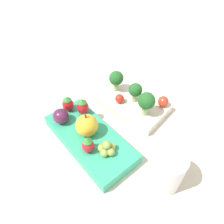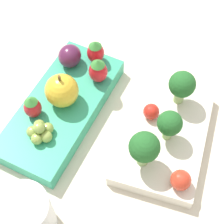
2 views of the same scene
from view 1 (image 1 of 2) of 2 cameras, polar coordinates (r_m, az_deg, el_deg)
The scene contains 15 objects.
ground_plane at distance 0.49m, azimuth 0.24°, elevation -3.69°, with size 4.00×4.00×0.00m, color beige.
bento_box_savoury at distance 0.53m, azimuth 5.61°, elevation 2.40°, with size 0.19×0.13×0.02m.
bento_box_fruit at distance 0.45m, azimuth -6.67°, elevation -7.35°, with size 0.23×0.12×0.03m.
broccoli_floret_0 at distance 0.50m, azimuth 6.70°, elevation 6.11°, with size 0.03×0.03×0.05m.
broccoli_floret_1 at distance 0.53m, azimuth 1.22°, elevation 9.45°, with size 0.04×0.04×0.06m.
broccoli_floret_2 at distance 0.47m, azimuth 9.81°, elevation 2.94°, with size 0.04×0.04×0.06m.
cherry_tomato_0 at distance 0.51m, azimuth 2.18°, elevation 3.85°, with size 0.02×0.02×0.02m.
cherry_tomato_1 at distance 0.52m, azimuth 14.39°, elevation 2.95°, with size 0.03×0.03×0.03m.
apple at distance 0.42m, azimuth -7.21°, elevation -3.80°, with size 0.05×0.05×0.06m.
strawberry_0 at distance 0.49m, azimuth -12.49°, elevation 2.32°, with size 0.03×0.03×0.04m.
strawberry_1 at distance 0.47m, azimuth -8.40°, elevation 1.57°, with size 0.03×0.03×0.04m.
strawberry_2 at distance 0.40m, azimuth -6.90°, elevation -9.32°, with size 0.03×0.03×0.04m.
plum at distance 0.46m, azimuth -14.41°, elevation -1.16°, with size 0.04×0.03×0.03m.
grape_cluster at distance 0.40m, azimuth -1.46°, elevation -10.28°, with size 0.04×0.04×0.03m.
drinking_cup at distance 0.39m, azimuth 15.21°, elevation -15.67°, with size 0.06×0.06×0.08m.
Camera 1 is at (0.23, -0.23, 0.37)m, focal length 32.00 mm.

